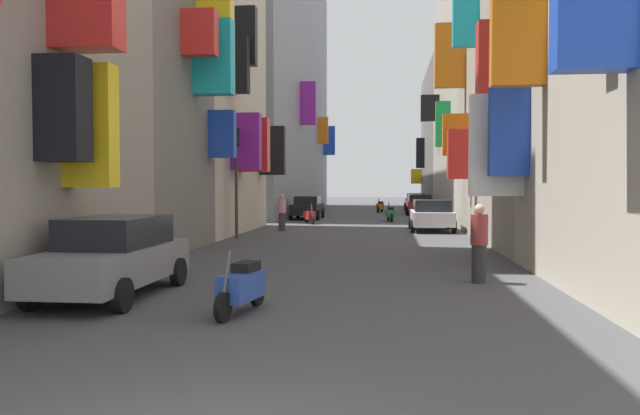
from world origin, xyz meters
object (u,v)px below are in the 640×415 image
object	(u,v)px
scooter_orange	(380,206)
pedestrian_near_left	(282,212)
parked_car_silver	(416,201)
traffic_light_near_corner	(236,164)
parked_car_black	(308,207)
scooter_blue	(242,286)
parked_car_white	(431,215)
scooter_red	(309,215)
parked_car_grey	(114,255)
pedestrian_crossing	(479,244)
parked_car_red	(419,204)
scooter_green	(390,213)

from	to	relation	value
scooter_orange	pedestrian_near_left	distance (m)	20.05
parked_car_silver	traffic_light_near_corner	bearing A→B (deg)	-106.89
parked_car_black	traffic_light_near_corner	xyz separation A→B (m)	(-0.99, -14.33, 2.26)
scooter_blue	pedestrian_near_left	world-z (taller)	pedestrian_near_left
scooter_blue	traffic_light_near_corner	bearing A→B (deg)	104.65
parked_car_white	parked_car_silver	distance (m)	22.96
scooter_red	pedestrian_near_left	size ratio (longest dim) A/B	1.03
parked_car_silver	traffic_light_near_corner	distance (m)	29.27
parked_car_grey	traffic_light_near_corner	distance (m)	12.70
parked_car_white	pedestrian_crossing	distance (m)	15.05
parked_car_white	parked_car_red	distance (m)	15.61
parked_car_white	traffic_light_near_corner	bearing A→B (deg)	-148.49
parked_car_black	scooter_red	world-z (taller)	parked_car_black
scooter_red	parked_car_black	bearing A→B (deg)	98.85
scooter_red	scooter_blue	bearing A→B (deg)	-85.42
parked_car_white	scooter_orange	size ratio (longest dim) A/B	2.31
parked_car_black	pedestrian_crossing	world-z (taller)	pedestrian_crossing
parked_car_white	scooter_orange	world-z (taller)	parked_car_white
pedestrian_crossing	scooter_orange	bearing A→B (deg)	94.32
scooter_blue	scooter_red	bearing A→B (deg)	94.58
parked_car_grey	traffic_light_near_corner	xyz separation A→B (m)	(-0.74, 12.48, 2.22)
parked_car_grey	scooter_green	size ratio (longest dim) A/B	2.21
scooter_orange	pedestrian_near_left	size ratio (longest dim) A/B	1.01
scooter_green	scooter_blue	distance (m)	26.19
traffic_light_near_corner	pedestrian_near_left	bearing A→B (deg)	75.34
scooter_green	pedestrian_near_left	distance (m)	9.56
parked_car_red	pedestrian_crossing	distance (m)	30.65
pedestrian_near_left	traffic_light_near_corner	xyz separation A→B (m)	(-1.11, -4.25, 2.14)
scooter_blue	pedestrian_near_left	distance (m)	18.16
parked_car_white	parked_car_red	world-z (taller)	parked_car_red
parked_car_red	traffic_light_near_corner	size ratio (longest dim) A/B	0.98
parked_car_grey	scooter_red	xyz separation A→B (m)	(0.97, 22.15, -0.34)
scooter_green	scooter_blue	xyz separation A→B (m)	(-2.62, -26.06, -0.00)
parked_car_black	scooter_green	distance (m)	5.61
scooter_blue	pedestrian_crossing	size ratio (longest dim) A/B	1.04
parked_car_white	scooter_red	distance (m)	7.94
parked_car_white	scooter_orange	xyz separation A→B (m)	(-2.61, 18.84, -0.31)
parked_car_silver	scooter_orange	bearing A→B (deg)	-125.93
parked_car_white	pedestrian_crossing	bearing A→B (deg)	-90.20
parked_car_white	scooter_red	bearing A→B (deg)	143.67
parked_car_silver	pedestrian_near_left	bearing A→B (deg)	-107.28
parked_car_silver	traffic_light_near_corner	xyz separation A→B (m)	(-8.48, -27.92, 2.25)
pedestrian_near_left	scooter_blue	bearing A→B (deg)	-82.15
parked_car_black	scooter_orange	xyz separation A→B (m)	(4.51, 9.47, -0.30)
traffic_light_near_corner	pedestrian_crossing	bearing A→B (deg)	-51.37
parked_car_white	scooter_green	size ratio (longest dim) A/B	2.16
scooter_orange	pedestrian_near_left	world-z (taller)	pedestrian_near_left
pedestrian_near_left	parked_car_red	bearing A→B (deg)	65.99
parked_car_red	parked_car_silver	bearing A→B (deg)	89.26
parked_car_white	parked_car_red	size ratio (longest dim) A/B	0.94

